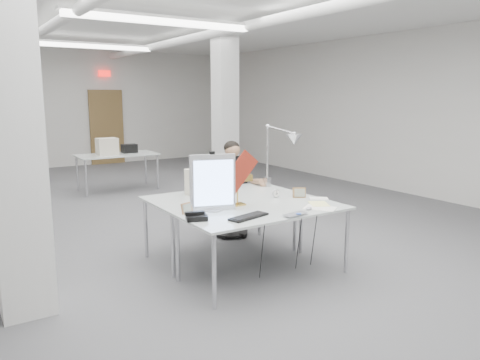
# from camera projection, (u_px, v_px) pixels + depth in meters

# --- Properties ---
(room_shell) EXTENTS (10.04, 14.04, 3.24)m
(room_shell) POSITION_uv_depth(u_px,v_px,m) (165.00, 113.00, 7.00)
(room_shell) COLOR #4E4E51
(room_shell) RESTS_ON ground
(desk_main) EXTENTS (1.80, 0.90, 0.02)m
(desk_main) POSITION_uv_depth(u_px,v_px,m) (265.00, 211.00, 4.97)
(desk_main) COLOR silver
(desk_main) RESTS_ON room_shell
(desk_second) EXTENTS (1.80, 0.90, 0.02)m
(desk_second) POSITION_uv_depth(u_px,v_px,m) (222.00, 196.00, 5.71)
(desk_second) COLOR silver
(desk_second) RESTS_ON room_shell
(bg_desk_a) EXTENTS (1.60, 0.80, 0.02)m
(bg_desk_a) POSITION_uv_depth(u_px,v_px,m) (117.00, 155.00, 9.63)
(bg_desk_a) COLOR silver
(bg_desk_a) RESTS_ON room_shell
(office_chair) EXTENTS (0.59, 0.59, 1.07)m
(office_chair) POSITION_uv_depth(u_px,v_px,m) (231.00, 198.00, 6.53)
(office_chair) COLOR black
(office_chair) RESTS_ON room_shell
(seated_person) EXTENTS (0.50, 0.59, 0.81)m
(seated_person) POSITION_uv_depth(u_px,v_px,m) (232.00, 173.00, 6.42)
(seated_person) COLOR black
(seated_person) RESTS_ON office_chair
(monitor) EXTENTS (0.47, 0.19, 0.60)m
(monitor) POSITION_uv_depth(u_px,v_px,m) (213.00, 183.00, 4.88)
(monitor) COLOR silver
(monitor) RESTS_ON desk_main
(pennant) EXTENTS (0.50, 0.05, 0.54)m
(pennant) POSITION_uv_depth(u_px,v_px,m) (238.00, 175.00, 4.99)
(pennant) COLOR maroon
(pennant) RESTS_ON monitor
(keyboard) EXTENTS (0.47, 0.25, 0.02)m
(keyboard) POSITION_uv_depth(u_px,v_px,m) (249.00, 217.00, 4.63)
(keyboard) COLOR black
(keyboard) RESTS_ON desk_main
(laptop) EXTENTS (0.31, 0.22, 0.02)m
(laptop) POSITION_uv_depth(u_px,v_px,m) (299.00, 215.00, 4.68)
(laptop) COLOR #B9B9BE
(laptop) RESTS_ON desk_main
(mouse) EXTENTS (0.09, 0.06, 0.03)m
(mouse) POSITION_uv_depth(u_px,v_px,m) (309.00, 208.00, 4.94)
(mouse) COLOR #B4B3B8
(mouse) RESTS_ON desk_main
(bankers_lamp) EXTENTS (0.30, 0.18, 0.32)m
(bankers_lamp) POSITION_uv_depth(u_px,v_px,m) (237.00, 191.00, 5.12)
(bankers_lamp) COLOR gold
(bankers_lamp) RESTS_ON desk_main
(desk_phone) EXTENTS (0.25, 0.23, 0.05)m
(desk_phone) POSITION_uv_depth(u_px,v_px,m) (197.00, 217.00, 4.55)
(desk_phone) COLOR black
(desk_phone) RESTS_ON desk_main
(picture_frame_left) EXTENTS (0.15, 0.08, 0.11)m
(picture_frame_left) POSITION_uv_depth(u_px,v_px,m) (187.00, 208.00, 4.79)
(picture_frame_left) COLOR #AE764B
(picture_frame_left) RESTS_ON desk_main
(picture_frame_right) EXTENTS (0.15, 0.11, 0.12)m
(picture_frame_right) POSITION_uv_depth(u_px,v_px,m) (299.00, 193.00, 5.53)
(picture_frame_right) COLOR olive
(picture_frame_right) RESTS_ON desk_main
(desk_clock) EXTENTS (0.10, 0.03, 0.10)m
(desk_clock) POSITION_uv_depth(u_px,v_px,m) (276.00, 193.00, 5.54)
(desk_clock) COLOR #B5B6BA
(desk_clock) RESTS_ON desk_main
(paper_stack_a) EXTENTS (0.37, 0.40, 0.01)m
(paper_stack_a) POSITION_uv_depth(u_px,v_px,m) (320.00, 208.00, 5.02)
(paper_stack_a) COLOR white
(paper_stack_a) RESTS_ON desk_main
(paper_stack_b) EXTENTS (0.30, 0.33, 0.01)m
(paper_stack_b) POSITION_uv_depth(u_px,v_px,m) (319.00, 204.00, 5.20)
(paper_stack_b) COLOR #FFFC98
(paper_stack_b) RESTS_ON desk_main
(paper_stack_c) EXTENTS (0.26, 0.24, 0.01)m
(paper_stack_c) POSITION_uv_depth(u_px,v_px,m) (319.00, 198.00, 5.48)
(paper_stack_c) COLOR white
(paper_stack_c) RESTS_ON desk_main
(beige_monitor) EXTENTS (0.36, 0.34, 0.32)m
(beige_monitor) POSITION_uv_depth(u_px,v_px,m) (203.00, 182.00, 5.66)
(beige_monitor) COLOR beige
(beige_monitor) RESTS_ON desk_second
(architect_lamp) EXTENTS (0.36, 0.68, 0.83)m
(architect_lamp) POSITION_uv_depth(u_px,v_px,m) (279.00, 157.00, 5.95)
(architect_lamp) COLOR silver
(architect_lamp) RESTS_ON desk_second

